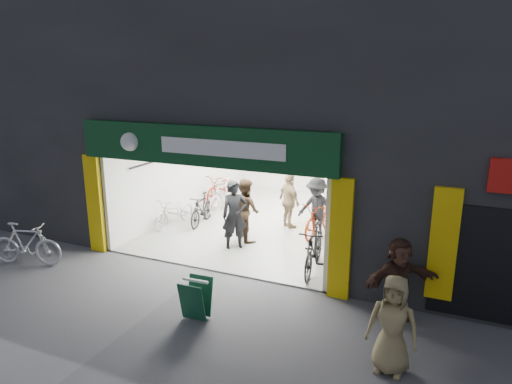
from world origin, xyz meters
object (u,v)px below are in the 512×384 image
Objects in this scene: parked_bike at (26,244)px; bike_right_front at (314,249)px; bike_left_front at (175,212)px; sandwich_board at (196,298)px; pedestrian_near at (393,325)px.

bike_right_front is at bearing -86.35° from parked_bike.
parked_bike is (-1.69, -3.95, 0.09)m from bike_left_front.
bike_right_front is (4.91, -1.53, 0.13)m from bike_left_front.
parked_bike reaches higher than sandwich_board.
bike_left_front is 5.65m from sandwich_board.
sandwich_board is at bearing -121.86° from bike_right_front.
parked_bike is at bearing 171.34° from sandwich_board.
pedestrian_near is 2.07× the size of sandwich_board.
bike_left_front reaches higher than sandwich_board.
parked_bike is 5.17m from sandwich_board.
pedestrian_near is (2.20, -3.09, 0.23)m from bike_right_front.
pedestrian_near is at bearing -60.04° from bike_right_front.
bike_right_front is at bearing -9.74° from bike_left_front.
bike_right_front is 3.29m from sandwich_board.
parked_bike is at bearing -165.38° from bike_right_front.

